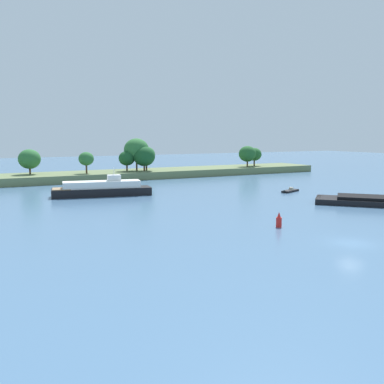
# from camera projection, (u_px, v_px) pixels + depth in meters

# --- Properties ---
(ground_plane) EXTENTS (400.00, 400.00, 0.00)m
(ground_plane) POSITION_uv_depth(u_px,v_px,m) (351.00, 243.00, 45.65)
(ground_plane) COLOR #476B8E
(treeline_island) EXTENTS (94.08, 14.17, 10.43)m
(treeline_island) POSITION_uv_depth(u_px,v_px,m) (160.00, 168.00, 118.33)
(treeline_island) COLOR #66754C
(treeline_island) RESTS_ON ground
(fishing_skiff) EXTENTS (5.17, 3.28, 0.89)m
(fishing_skiff) POSITION_uv_depth(u_px,v_px,m) (290.00, 191.00, 86.85)
(fishing_skiff) COLOR black
(fishing_skiff) RESTS_ON ground
(white_riverboat) EXTENTS (18.58, 7.74, 5.29)m
(white_riverboat) POSITION_uv_depth(u_px,v_px,m) (102.00, 189.00, 81.03)
(white_riverboat) COLOR black
(white_riverboat) RESTS_ON ground
(channel_buoy_red) EXTENTS (0.70, 0.70, 1.90)m
(channel_buoy_red) POSITION_uv_depth(u_px,v_px,m) (279.00, 221.00, 53.52)
(channel_buoy_red) COLOR red
(channel_buoy_red) RESTS_ON ground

